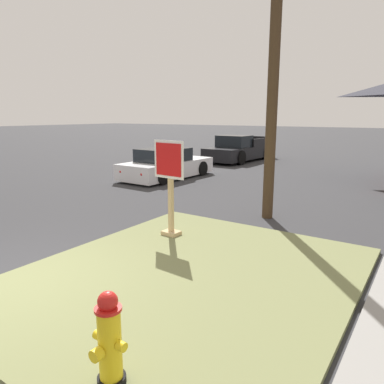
{
  "coord_description": "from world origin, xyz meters",
  "views": [
    {
      "loc": [
        5.27,
        -2.73,
        2.59
      ],
      "look_at": [
        1.31,
        3.16,
        1.08
      ],
      "focal_mm": 33.93,
      "sensor_mm": 36.0,
      "label": 1
    }
  ],
  "objects_px": {
    "stop_sign": "(170,190)",
    "pickup_truck_black": "(239,150)",
    "manhole_cover": "(131,237)",
    "parked_sedan_white": "(166,165)",
    "fire_hydrant": "(109,342)"
  },
  "relations": [
    {
      "from": "parked_sedan_white",
      "to": "pickup_truck_black",
      "type": "distance_m",
      "value": 6.93
    },
    {
      "from": "stop_sign",
      "to": "parked_sedan_white",
      "type": "bearing_deg",
      "value": 128.64
    },
    {
      "from": "parked_sedan_white",
      "to": "stop_sign",
      "type": "bearing_deg",
      "value": -51.36
    },
    {
      "from": "pickup_truck_black",
      "to": "stop_sign",
      "type": "bearing_deg",
      "value": -69.35
    },
    {
      "from": "stop_sign",
      "to": "fire_hydrant",
      "type": "bearing_deg",
      "value": -60.09
    },
    {
      "from": "parked_sedan_white",
      "to": "manhole_cover",
      "type": "bearing_deg",
      "value": -57.8
    },
    {
      "from": "fire_hydrant",
      "to": "pickup_truck_black",
      "type": "bearing_deg",
      "value": 112.88
    },
    {
      "from": "stop_sign",
      "to": "parked_sedan_white",
      "type": "height_order",
      "value": "stop_sign"
    },
    {
      "from": "manhole_cover",
      "to": "pickup_truck_black",
      "type": "bearing_deg",
      "value": 107.15
    },
    {
      "from": "fire_hydrant",
      "to": "stop_sign",
      "type": "xyz_separation_m",
      "value": [
        -2.19,
        3.82,
        0.54
      ]
    },
    {
      "from": "stop_sign",
      "to": "pickup_truck_black",
      "type": "height_order",
      "value": "stop_sign"
    },
    {
      "from": "manhole_cover",
      "to": "pickup_truck_black",
      "type": "xyz_separation_m",
      "value": [
        -4.11,
        13.32,
        0.61
      ]
    },
    {
      "from": "fire_hydrant",
      "to": "parked_sedan_white",
      "type": "height_order",
      "value": "parked_sedan_white"
    },
    {
      "from": "fire_hydrant",
      "to": "manhole_cover",
      "type": "xyz_separation_m",
      "value": [
        -2.94,
        3.4,
        -0.52
      ]
    },
    {
      "from": "stop_sign",
      "to": "manhole_cover",
      "type": "height_order",
      "value": "stop_sign"
    }
  ]
}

